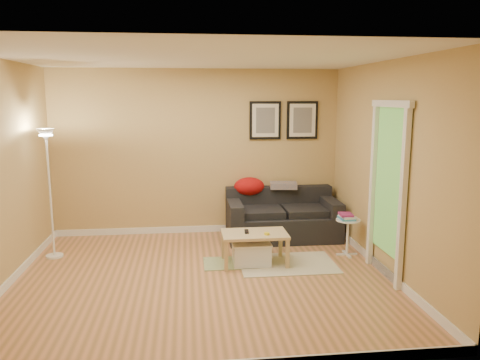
{
  "coord_description": "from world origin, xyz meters",
  "views": [
    {
      "loc": [
        -0.16,
        -5.4,
        2.17
      ],
      "look_at": [
        0.55,
        0.85,
        1.05
      ],
      "focal_mm": 35.1,
      "sensor_mm": 36.0,
      "label": 1
    }
  ],
  "objects_px": {
    "sofa": "(283,214)",
    "coffee_table": "(254,248)",
    "storage_bin": "(251,253)",
    "side_table": "(347,237)",
    "floor_lamp": "(50,197)",
    "book_stack": "(347,216)"
  },
  "relations": [
    {
      "from": "side_table",
      "to": "coffee_table",
      "type": "bearing_deg",
      "value": -171.51
    },
    {
      "from": "storage_bin",
      "to": "floor_lamp",
      "type": "height_order",
      "value": "floor_lamp"
    },
    {
      "from": "coffee_table",
      "to": "storage_bin",
      "type": "height_order",
      "value": "coffee_table"
    },
    {
      "from": "sofa",
      "to": "storage_bin",
      "type": "bearing_deg",
      "value": -119.75
    },
    {
      "from": "floor_lamp",
      "to": "side_table",
      "type": "bearing_deg",
      "value": -5.43
    },
    {
      "from": "coffee_table",
      "to": "floor_lamp",
      "type": "height_order",
      "value": "floor_lamp"
    },
    {
      "from": "coffee_table",
      "to": "book_stack",
      "type": "xyz_separation_m",
      "value": [
        1.31,
        0.21,
        0.34
      ]
    },
    {
      "from": "sofa",
      "to": "floor_lamp",
      "type": "distance_m",
      "value": 3.37
    },
    {
      "from": "storage_bin",
      "to": "coffee_table",
      "type": "bearing_deg",
      "value": 28.37
    },
    {
      "from": "sofa",
      "to": "storage_bin",
      "type": "height_order",
      "value": "sofa"
    },
    {
      "from": "storage_bin",
      "to": "side_table",
      "type": "height_order",
      "value": "side_table"
    },
    {
      "from": "storage_bin",
      "to": "side_table",
      "type": "distance_m",
      "value": 1.39
    },
    {
      "from": "sofa",
      "to": "coffee_table",
      "type": "relative_size",
      "value": 2.0
    },
    {
      "from": "storage_bin",
      "to": "floor_lamp",
      "type": "xyz_separation_m",
      "value": [
        -2.65,
        0.6,
        0.68
      ]
    },
    {
      "from": "sofa",
      "to": "coffee_table",
      "type": "bearing_deg",
      "value": -118.54
    },
    {
      "from": "coffee_table",
      "to": "side_table",
      "type": "relative_size",
      "value": 1.66
    },
    {
      "from": "side_table",
      "to": "book_stack",
      "type": "xyz_separation_m",
      "value": [
        -0.02,
        0.02,
        0.3
      ]
    },
    {
      "from": "sofa",
      "to": "side_table",
      "type": "height_order",
      "value": "sofa"
    },
    {
      "from": "coffee_table",
      "to": "floor_lamp",
      "type": "distance_m",
      "value": 2.82
    },
    {
      "from": "sofa",
      "to": "storage_bin",
      "type": "relative_size",
      "value": 3.41
    },
    {
      "from": "coffee_table",
      "to": "sofa",
      "type": "bearing_deg",
      "value": 75.52
    },
    {
      "from": "side_table",
      "to": "floor_lamp",
      "type": "bearing_deg",
      "value": 174.57
    }
  ]
}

